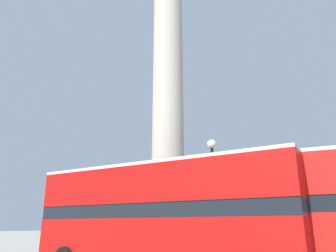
% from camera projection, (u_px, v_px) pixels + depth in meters
% --- Properties ---
extents(monument_column, '(5.91, 5.91, 23.57)m').
position_uv_depth(monument_column, '(168.00, 115.00, 21.10)').
color(monument_column, '#ADA593').
rests_on(monument_column, ground_plane).
extents(bus_b, '(11.49, 3.58, 4.28)m').
position_uv_depth(bus_b, '(161.00, 212.00, 13.32)').
color(bus_b, '#A80F0C').
rests_on(bus_b, ground_plane).
extents(street_lamp, '(0.45, 0.45, 5.98)m').
position_uv_depth(street_lamp, '(214.00, 189.00, 15.71)').
color(street_lamp, black).
rests_on(street_lamp, ground_plane).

